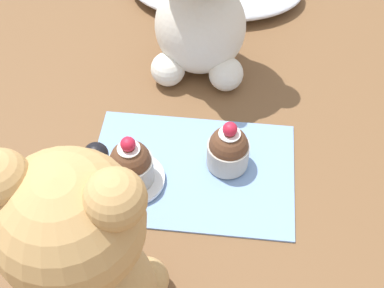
{
  "coord_description": "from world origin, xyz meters",
  "views": [
    {
      "loc": [
        0.04,
        -0.39,
        0.55
      ],
      "look_at": [
        0.0,
        0.0,
        0.06
      ],
      "focal_mm": 50.0,
      "sensor_mm": 36.0,
      "label": 1
    }
  ],
  "objects_px": {
    "saucer_plate": "(133,179)",
    "cupcake_near_tan_bear": "(131,164)",
    "cupcake_near_cream_bear": "(228,149)",
    "teddy_bear_tan": "(83,256)"
  },
  "relations": [
    {
      "from": "saucer_plate",
      "to": "teddy_bear_tan",
      "type": "bearing_deg",
      "value": -91.19
    },
    {
      "from": "teddy_bear_tan",
      "to": "cupcake_near_cream_bear",
      "type": "bearing_deg",
      "value": -114.61
    },
    {
      "from": "teddy_bear_tan",
      "to": "cupcake_near_tan_bear",
      "type": "distance_m",
      "value": 0.19
    },
    {
      "from": "teddy_bear_tan",
      "to": "cupcake_near_cream_bear",
      "type": "relative_size",
      "value": 3.51
    },
    {
      "from": "saucer_plate",
      "to": "cupcake_near_cream_bear",
      "type": "bearing_deg",
      "value": 19.03
    },
    {
      "from": "teddy_bear_tan",
      "to": "cupcake_near_tan_bear",
      "type": "xyz_separation_m",
      "value": [
        0.0,
        0.17,
        -0.09
      ]
    },
    {
      "from": "cupcake_near_cream_bear",
      "to": "teddy_bear_tan",
      "type": "bearing_deg",
      "value": -119.53
    },
    {
      "from": "teddy_bear_tan",
      "to": "saucer_plate",
      "type": "height_order",
      "value": "teddy_bear_tan"
    },
    {
      "from": "saucer_plate",
      "to": "cupcake_near_tan_bear",
      "type": "relative_size",
      "value": 1.06
    },
    {
      "from": "saucer_plate",
      "to": "cupcake_near_tan_bear",
      "type": "xyz_separation_m",
      "value": [
        0.0,
        -0.0,
        0.03
      ]
    }
  ]
}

